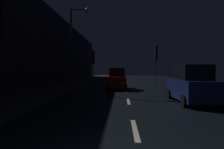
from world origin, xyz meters
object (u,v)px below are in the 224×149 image
object	(u,v)px
streetlamp_overhead	(77,36)
car_parked_right_near	(192,85)
traffic_light_far_left	(93,59)
traffic_light_far_right	(156,56)
car_approaching_headlights	(117,80)

from	to	relation	value
streetlamp_overhead	car_parked_right_near	world-z (taller)	streetlamp_overhead
traffic_light_far_left	streetlamp_overhead	world-z (taller)	streetlamp_overhead
traffic_light_far_left	car_parked_right_near	world-z (taller)	traffic_light_far_left
car_parked_right_near	traffic_light_far_left	bearing A→B (deg)	26.73
traffic_light_far_right	streetlamp_overhead	xyz separation A→B (m)	(-8.52, -11.05, 0.83)
car_approaching_headlights	car_parked_right_near	world-z (taller)	car_parked_right_near
traffic_light_far_left	car_approaching_headlights	world-z (taller)	traffic_light_far_left
streetlamp_overhead	car_parked_right_near	size ratio (longest dim) A/B	1.64
traffic_light_far_left	traffic_light_far_right	bearing A→B (deg)	100.87
traffic_light_far_right	car_approaching_headlights	world-z (taller)	traffic_light_far_right
car_approaching_headlights	streetlamp_overhead	bearing A→B (deg)	-47.31
car_approaching_headlights	car_parked_right_near	xyz separation A→B (m)	(4.43, -7.71, 0.04)
traffic_light_far_left	streetlamp_overhead	bearing A→B (deg)	13.20
traffic_light_far_right	traffic_light_far_left	world-z (taller)	traffic_light_far_right
traffic_light_far_left	car_parked_right_near	xyz separation A→B (m)	(7.99, -15.87, -2.41)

